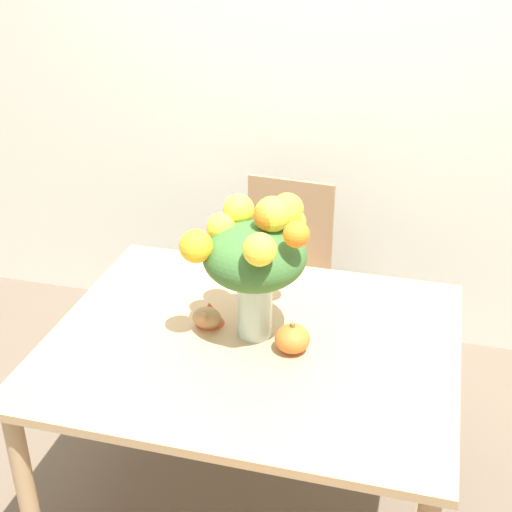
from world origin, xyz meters
The scene contains 7 objects.
ground_plane centered at (0.00, 0.00, 0.00)m, with size 12.00×12.00×0.00m, color brown.
wall_back centered at (0.00, 1.30, 1.35)m, with size 8.00×0.06×2.70m.
dining_table centered at (0.00, 0.00, 0.64)m, with size 1.33×1.08×0.73m.
flower_vase centered at (0.01, 0.05, 1.03)m, with size 0.39×0.44×0.49m.
pumpkin centered at (0.14, -0.03, 0.77)m, with size 0.11×0.11×0.10m.
turkey_figurine centered at (-0.16, 0.05, 0.77)m, with size 0.10×0.13×0.08m.
dining_chair_near_window centered at (-0.10, 0.87, 0.47)m, with size 0.45×0.45×0.90m.
Camera 1 is at (0.51, -1.87, 2.05)m, focal length 50.00 mm.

